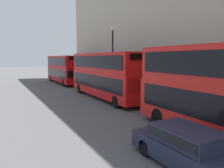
# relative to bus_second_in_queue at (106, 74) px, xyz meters

# --- Properties ---
(bus_second_in_queue) EXTENTS (2.59, 11.49, 4.33)m
(bus_second_in_queue) POSITION_rel_bus_second_in_queue_xyz_m (0.00, 0.00, 0.00)
(bus_second_in_queue) COLOR red
(bus_second_in_queue) RESTS_ON ground
(bus_third_in_queue) EXTENTS (2.59, 11.14, 4.18)m
(bus_third_in_queue) POSITION_rel_bus_second_in_queue_xyz_m (-0.00, 14.31, -0.08)
(bus_third_in_queue) COLOR #B20C0F
(bus_third_in_queue) RESTS_ON ground
(car_dark_sedan) EXTENTS (1.82, 4.50, 1.39)m
(car_dark_sedan) POSITION_rel_bus_second_in_queue_xyz_m (-3.40, -13.36, -1.65)
(car_dark_sedan) COLOR #1E2338
(car_dark_sedan) RESTS_ON ground
(street_lamp) EXTENTS (0.44, 0.44, 7.10)m
(street_lamp) POSITION_rel_bus_second_in_queue_xyz_m (1.73, 1.79, 1.94)
(street_lamp) COLOR black
(street_lamp) RESTS_ON ground
(pedestrian) EXTENTS (0.36, 0.36, 1.56)m
(pedestrian) POSITION_rel_bus_second_in_queue_xyz_m (2.18, 0.95, -1.67)
(pedestrian) COLOR #334C6B
(pedestrian) RESTS_ON ground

